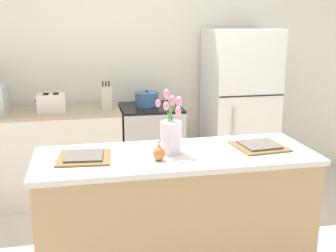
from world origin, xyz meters
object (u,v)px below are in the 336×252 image
object	(u,v)px
flower_vase	(171,133)
plate_setting_left	(84,157)
cooking_pot	(147,99)
toaster	(51,103)
stove_range	(151,149)
knife_block	(106,97)
pear_figurine	(159,153)
plate_setting_right	(259,146)
refrigerator	(239,109)

from	to	relation	value
flower_vase	plate_setting_left	distance (m)	0.57
cooking_pot	toaster	bearing A→B (deg)	-173.79
flower_vase	cooking_pot	bearing A→B (deg)	86.57
stove_range	plate_setting_left	xyz separation A→B (m)	(-0.68, -1.58, 0.48)
flower_vase	toaster	bearing A→B (deg)	118.54
plate_setting_left	knife_block	distance (m)	1.59
flower_vase	plate_setting_left	xyz separation A→B (m)	(-0.55, 0.00, -0.12)
pear_figurine	cooking_pot	distance (m)	1.78
flower_vase	toaster	xyz separation A→B (m)	(-0.84, 1.54, -0.07)
pear_figurine	plate_setting_right	size ratio (longest dim) A/B	0.35
stove_range	refrigerator	world-z (taller)	refrigerator
plate_setting_right	cooking_pot	world-z (taller)	cooking_pot
stove_range	toaster	bearing A→B (deg)	-177.14
refrigerator	pear_figurine	bearing A→B (deg)	-124.61
flower_vase	knife_block	size ratio (longest dim) A/B	1.52
stove_range	pear_figurine	world-z (taller)	pear_figurine
plate_setting_left	toaster	distance (m)	1.56
cooking_pot	plate_setting_right	bearing A→B (deg)	-72.68
plate_setting_left	stove_range	bearing A→B (deg)	66.73
plate_setting_left	cooking_pot	distance (m)	1.76
toaster	cooking_pot	distance (m)	0.94
refrigerator	knife_block	distance (m)	1.40
stove_range	toaster	xyz separation A→B (m)	(-0.96, -0.05, 0.54)
flower_vase	plate_setting_left	bearing A→B (deg)	179.85
stove_range	flower_vase	distance (m)	1.70
stove_range	plate_setting_right	xyz separation A→B (m)	(0.48, -1.58, 0.48)
knife_block	plate_setting_left	bearing A→B (deg)	-98.64
plate_setting_right	cooking_pot	bearing A→B (deg)	107.32
plate_setting_right	pear_figurine	bearing A→B (deg)	-169.68
toaster	plate_setting_left	bearing A→B (deg)	-79.56
flower_vase	toaster	world-z (taller)	flower_vase
stove_range	refrigerator	xyz separation A→B (m)	(0.95, 0.00, 0.38)
plate_setting_left	knife_block	size ratio (longest dim) A/B	1.29
refrigerator	flower_vase	size ratio (longest dim) A/B	4.06
flower_vase	knife_block	bearing A→B (deg)	101.28
stove_range	cooking_pot	xyz separation A→B (m)	(-0.03, 0.05, 0.52)
stove_range	plate_setting_left	bearing A→B (deg)	-113.27
stove_range	refrigerator	bearing A→B (deg)	0.04
refrigerator	plate_setting_left	world-z (taller)	refrigerator
plate_setting_left	plate_setting_right	bearing A→B (deg)	0.00
refrigerator	flower_vase	world-z (taller)	refrigerator
cooking_pot	refrigerator	bearing A→B (deg)	-3.08
flower_vase	cooking_pot	distance (m)	1.64
refrigerator	flower_vase	xyz separation A→B (m)	(-1.08, -1.58, 0.22)
stove_range	toaster	world-z (taller)	toaster
pear_figurine	stove_range	bearing A→B (deg)	82.28
plate_setting_right	toaster	world-z (taller)	toaster
pear_figurine	plate_setting_left	bearing A→B (deg)	163.87
stove_range	cooking_pot	distance (m)	0.53
knife_block	stove_range	bearing A→B (deg)	1.34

